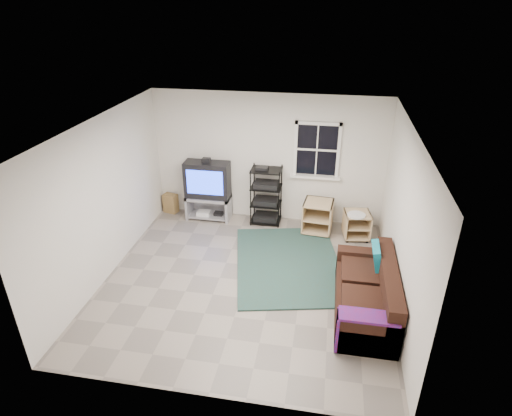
% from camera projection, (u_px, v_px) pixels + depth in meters
% --- Properties ---
extents(room, '(4.60, 4.62, 4.60)m').
position_uv_depth(room, '(317.00, 154.00, 8.23)').
color(room, gray).
rests_on(room, ground).
extents(tv_unit, '(0.90, 0.45, 1.33)m').
position_uv_depth(tv_unit, '(208.00, 186.00, 8.71)').
color(tv_unit, '#A2A2AA').
rests_on(tv_unit, ground).
extents(av_rack, '(0.60, 0.44, 1.21)m').
position_uv_depth(av_rack, '(266.00, 199.00, 8.62)').
color(av_rack, black).
rests_on(av_rack, ground).
extents(side_table_left, '(0.60, 0.60, 0.65)m').
position_uv_depth(side_table_left, '(318.00, 215.00, 8.38)').
color(side_table_left, '#D3B182').
rests_on(side_table_left, ground).
extents(side_table_right, '(0.54, 0.54, 0.55)m').
position_uv_depth(side_table_right, '(356.00, 223.00, 8.18)').
color(side_table_right, '#D3B182').
rests_on(side_table_right, ground).
extents(sofa, '(0.83, 1.86, 0.85)m').
position_uv_depth(sofa, '(368.00, 295.00, 6.23)').
color(sofa, black).
rests_on(sofa, ground).
extents(shag_rug, '(2.25, 2.76, 0.03)m').
position_uv_depth(shag_rug, '(288.00, 263.00, 7.47)').
color(shag_rug, '#312315').
rests_on(shag_rug, ground).
extents(paper_bag, '(0.32, 0.25, 0.41)m').
position_uv_depth(paper_bag, '(171.00, 203.00, 9.18)').
color(paper_bag, olive).
rests_on(paper_bag, ground).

